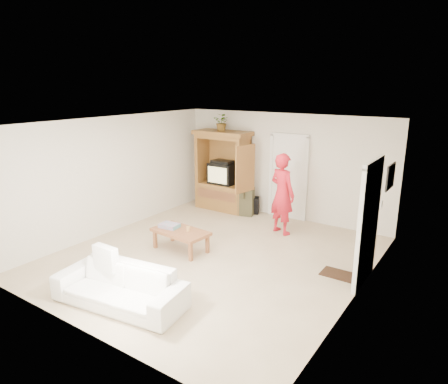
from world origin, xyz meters
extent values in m
plane|color=tan|center=(0.00, 0.00, 0.00)|extent=(6.00, 6.00, 0.00)
plane|color=white|center=(0.00, 0.00, 2.60)|extent=(6.00, 6.00, 0.00)
plane|color=silver|center=(0.00, 3.00, 1.30)|extent=(5.50, 0.00, 5.50)
plane|color=silver|center=(0.00, -3.00, 1.30)|extent=(5.50, 0.00, 5.50)
plane|color=silver|center=(-2.75, 0.00, 1.30)|extent=(0.00, 6.00, 6.00)
plane|color=silver|center=(2.75, 0.00, 1.30)|extent=(0.00, 6.00, 6.00)
cube|color=brown|center=(-1.60, 2.65, 0.35)|extent=(1.40, 0.60, 0.70)
cube|color=brown|center=(-2.25, 2.65, 1.30)|extent=(0.10, 0.60, 1.20)
cube|color=brown|center=(-0.95, 2.65, 1.30)|extent=(0.10, 0.60, 1.20)
cube|color=brown|center=(-1.60, 2.92, 1.30)|extent=(1.40, 0.06, 1.20)
cube|color=brown|center=(-1.60, 2.65, 1.95)|extent=(1.40, 0.60, 0.10)
cube|color=brown|center=(-1.60, 2.65, 2.05)|extent=(1.52, 0.68, 0.10)
cube|color=brown|center=(-0.62, 2.18, 1.30)|extent=(0.16, 0.67, 1.15)
cube|color=black|center=(-1.60, 2.68, 0.97)|extent=(0.70, 0.52, 0.55)
cube|color=tan|center=(-1.60, 2.41, 0.98)|extent=(0.58, 0.02, 0.42)
cube|color=black|center=(-1.60, 2.65, 1.29)|extent=(0.55, 0.35, 0.08)
cube|color=brown|center=(-1.60, 2.37, 0.45)|extent=(1.19, 0.03, 0.25)
cube|color=white|center=(0.15, 2.97, 1.02)|extent=(0.85, 0.05, 2.04)
cube|color=black|center=(2.73, 0.60, 1.02)|extent=(0.05, 0.90, 2.04)
cube|color=black|center=(2.73, 1.90, 1.60)|extent=(0.03, 0.60, 0.48)
cube|color=#382316|center=(2.30, 0.60, 0.01)|extent=(0.60, 0.40, 0.02)
imported|color=#4C7238|center=(-1.60, 2.63, 2.32)|extent=(0.42, 0.37, 0.45)
imported|color=red|center=(0.51, 1.91, 0.91)|extent=(0.77, 0.63, 1.83)
imported|color=white|center=(-0.16, -2.24, 0.30)|extent=(2.16, 1.10, 0.60)
cube|color=brown|center=(-0.72, -0.14, 0.40)|extent=(1.21, 0.73, 0.06)
cube|color=brown|center=(-1.25, -0.33, 0.18)|extent=(0.07, 0.07, 0.37)
cube|color=brown|center=(-1.20, 0.15, 0.18)|extent=(0.07, 0.07, 0.37)
cube|color=brown|center=(-0.24, -0.42, 0.18)|extent=(0.07, 0.07, 0.37)
cube|color=brown|center=(-0.20, 0.06, 0.18)|extent=(0.07, 0.07, 0.37)
cube|color=#D4467B|center=(-1.02, -0.14, 0.47)|extent=(0.40, 0.31, 0.08)
cylinder|color=tan|center=(-0.56, -0.08, 0.48)|extent=(0.08, 0.08, 0.10)
camera|label=1|loc=(4.23, -5.88, 3.29)|focal=32.00mm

